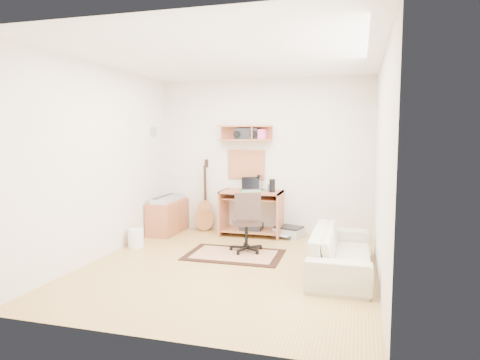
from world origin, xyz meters
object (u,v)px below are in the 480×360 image
(cabinet, at_px, (168,217))
(printer, at_px, (289,232))
(sofa, at_px, (342,244))
(desk, at_px, (251,213))
(task_chair, at_px, (246,222))

(cabinet, bearing_deg, printer, 7.11)
(printer, height_order, sofa, sofa)
(desk, bearing_deg, task_chair, -79.91)
(cabinet, bearing_deg, task_chair, -26.99)
(desk, distance_m, printer, 0.68)
(task_chair, distance_m, printer, 1.22)
(sofa, bearing_deg, printer, 29.21)
(task_chair, bearing_deg, sofa, -42.55)
(task_chair, relative_size, sofa, 0.50)
(desk, height_order, printer, desk)
(cabinet, relative_size, printer, 2.08)
(task_chair, distance_m, cabinet, 1.82)
(desk, xyz_separation_m, task_chair, (0.18, -1.00, 0.07))
(cabinet, bearing_deg, sofa, -24.78)
(sofa, bearing_deg, task_chair, 67.98)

